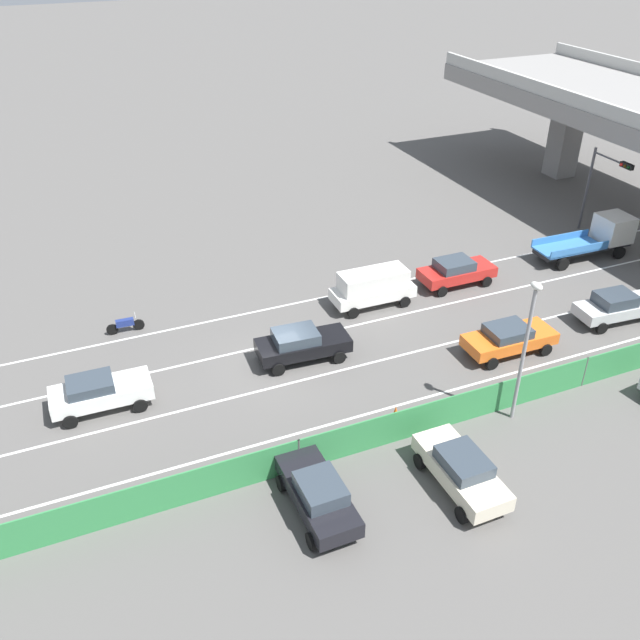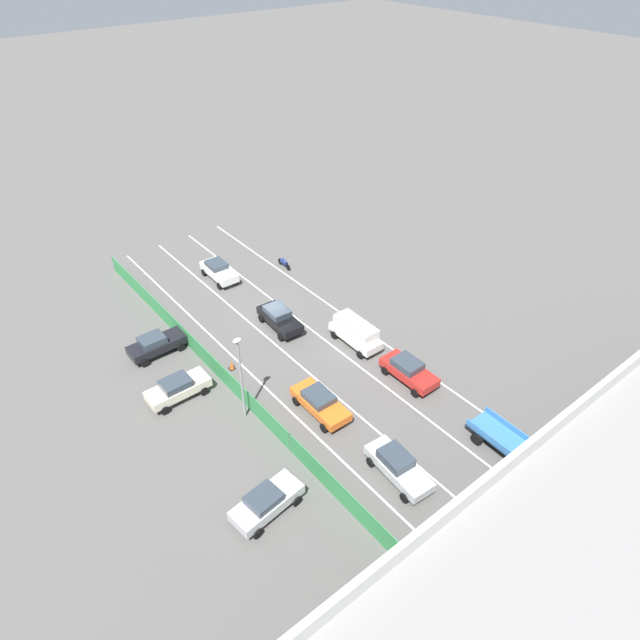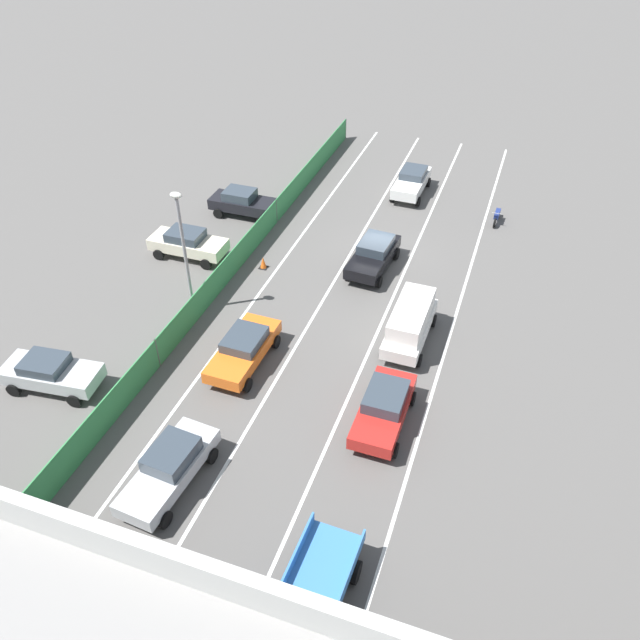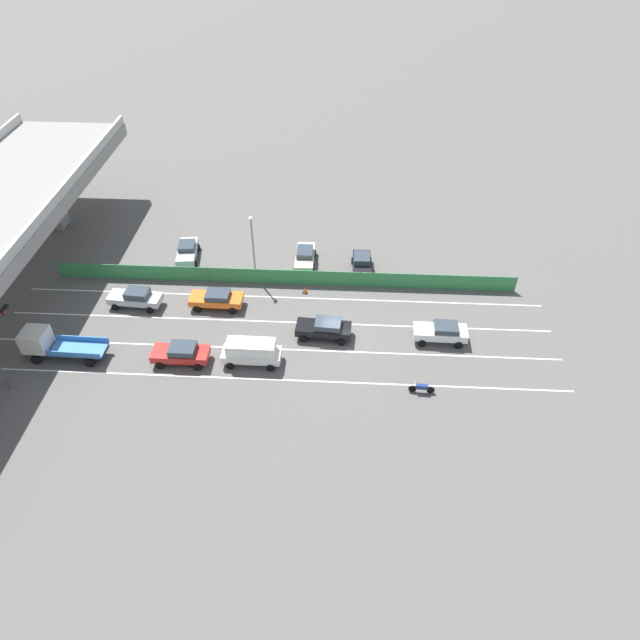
# 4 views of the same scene
# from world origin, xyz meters

# --- Properties ---
(ground_plane) EXTENTS (300.00, 300.00, 0.00)m
(ground_plane) POSITION_xyz_m (0.00, 0.00, 0.00)
(ground_plane) COLOR #565451
(lane_line_left_edge) EXTENTS (0.14, 46.48, 0.01)m
(lane_line_left_edge) POSITION_xyz_m (-5.14, 5.24, 0.00)
(lane_line_left_edge) COLOR silver
(lane_line_left_edge) RESTS_ON ground
(lane_line_mid_left) EXTENTS (0.14, 46.48, 0.01)m
(lane_line_mid_left) POSITION_xyz_m (-1.71, 5.24, 0.00)
(lane_line_mid_left) COLOR silver
(lane_line_mid_left) RESTS_ON ground
(lane_line_mid_right) EXTENTS (0.14, 46.48, 0.01)m
(lane_line_mid_right) POSITION_xyz_m (1.71, 5.24, 0.00)
(lane_line_mid_right) COLOR silver
(lane_line_mid_right) RESTS_ON ground
(lane_line_right_edge) EXTENTS (0.14, 46.48, 0.01)m
(lane_line_right_edge) POSITION_xyz_m (5.14, 5.24, 0.00)
(lane_line_right_edge) COLOR silver
(lane_line_right_edge) RESTS_ON ground
(green_fence) EXTENTS (0.10, 42.58, 1.57)m
(green_fence) POSITION_xyz_m (7.19, 5.24, 0.78)
(green_fence) COLOR #338447
(green_fence) RESTS_ON ground
(car_sedan_silver) EXTENTS (2.22, 4.78, 1.68)m
(car_sedan_silver) POSITION_xyz_m (3.27, 17.93, 0.91)
(car_sedan_silver) COLOR #B7BABC
(car_sedan_silver) RESTS_ON ground
(car_van_white) EXTENTS (1.99, 4.65, 2.09)m
(car_van_white) POSITION_xyz_m (-3.30, 6.69, 1.19)
(car_van_white) COLOR silver
(car_van_white) RESTS_ON ground
(car_sedan_white) EXTENTS (2.04, 4.38, 1.62)m
(car_sedan_white) POSITION_xyz_m (0.14, -8.50, 0.91)
(car_sedan_white) COLOR white
(car_sedan_white) RESTS_ON ground
(car_sedan_black) EXTENTS (2.28, 4.65, 1.66)m
(car_sedan_black) POSITION_xyz_m (0.07, 1.09, 0.92)
(car_sedan_black) COLOR black
(car_sedan_black) RESTS_ON ground
(car_sedan_red) EXTENTS (2.03, 4.46, 1.63)m
(car_sedan_red) POSITION_xyz_m (-3.52, 12.24, 0.90)
(car_sedan_red) COLOR red
(car_sedan_red) RESTS_ON ground
(car_taxi_orange) EXTENTS (2.12, 4.67, 1.54)m
(car_taxi_orange) POSITION_xyz_m (3.54, 10.77, 0.87)
(car_taxi_orange) COLOR orange
(car_taxi_orange) RESTS_ON ground
(flatbed_truck_blue) EXTENTS (2.33, 6.44, 2.50)m
(flatbed_truck_blue) POSITION_xyz_m (-3.42, 22.70, 1.29)
(flatbed_truck_blue) COLOR black
(flatbed_truck_blue) RESTS_ON ground
(motorcycle) EXTENTS (0.60, 1.95, 0.93)m
(motorcycle) POSITION_xyz_m (-5.82, -6.47, 0.46)
(motorcycle) COLOR black
(motorcycle) RESTS_ON ground
(parked_sedan_dark) EXTENTS (4.43, 1.96, 1.70)m
(parked_sedan_dark) POSITION_xyz_m (9.47, -1.99, 0.92)
(parked_sedan_dark) COLOR black
(parked_sedan_dark) RESTS_ON ground
(parked_sedan_cream) EXTENTS (4.44, 1.97, 1.65)m
(parked_sedan_cream) POSITION_xyz_m (10.45, 3.50, 0.91)
(parked_sedan_cream) COLOR beige
(parked_sedan_cream) RESTS_ON ground
(parked_wagon_silver) EXTENTS (4.49, 2.36, 1.59)m
(parked_wagon_silver) POSITION_xyz_m (10.87, 15.10, 0.89)
(parked_wagon_silver) COLOR #B2B5B7
(parked_wagon_silver) RESTS_ON ground
(street_lamp) EXTENTS (0.60, 0.36, 6.69)m
(street_lamp) POSITION_xyz_m (7.79, 7.94, 4.09)
(street_lamp) COLOR gray
(street_lamp) RESTS_ON ground
(traffic_cone) EXTENTS (0.47, 0.47, 0.71)m
(traffic_cone) POSITION_xyz_m (5.92, 3.16, 0.33)
(traffic_cone) COLOR orange
(traffic_cone) RESTS_ON ground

